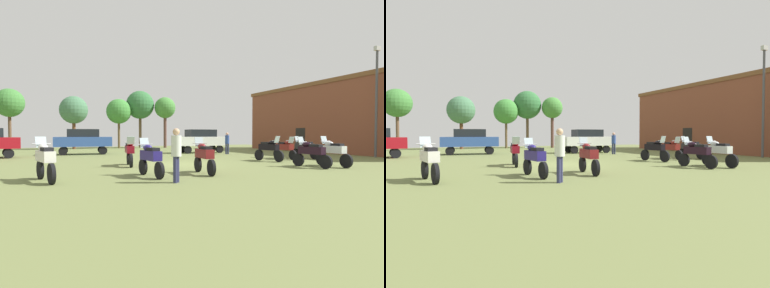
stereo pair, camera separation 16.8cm
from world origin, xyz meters
The scene contains 21 objects.
ground_plane centered at (0.00, 0.00, 0.01)m, with size 44.00×52.00×0.02m.
brick_building centered at (18.00, 4.65, 3.13)m, with size 6.12×20.01×6.24m.
motorcycle_1 centered at (7.68, 0.47, 0.73)m, with size 0.62×2.13×1.44m.
motorcycle_2 centered at (-6.22, -3.78, 0.76)m, with size 0.76×2.16×1.51m.
motorcycle_3 centered at (-0.43, -4.13, 0.74)m, with size 0.62×2.12×1.47m.
motorcycle_5 centered at (5.74, -0.39, 0.75)m, with size 0.69×2.18×1.49m.
motorcycle_6 centered at (5.36, -4.05, 0.74)m, with size 0.65×2.17×1.47m.
motorcycle_8 centered at (9.07, 0.22, 0.74)m, with size 0.68×2.12×1.47m.
motorcycle_9 centered at (6.63, -4.21, 0.76)m, with size 0.62×2.15×1.50m.
motorcycle_10 centered at (-2.45, 0.19, 0.75)m, with size 0.64×2.18×1.49m.
motorcycle_11 centered at (-2.65, -4.07, 0.73)m, with size 0.64×2.08×1.45m.
car_1 centered at (-3.73, 10.73, 1.19)m, with size 4.41×2.09×2.00m.
car_4 centered at (5.70, 8.83, 1.19)m, with size 4.37×1.98×2.00m.
person_1 centered at (-2.29, -5.83, 1.07)m, with size 0.48×0.48×1.79m.
person_2 centered at (6.87, 6.35, 1.04)m, with size 0.39×0.39×1.74m.
tree_1 centered at (6.37, 19.95, 4.69)m, with size 2.50×2.50×6.02m.
tree_3 centered at (-3.80, 20.53, 4.20)m, with size 2.96×2.96×5.70m.
tree_5 centered at (-9.71, 19.72, 4.63)m, with size 2.77×2.77×6.04m.
tree_6 centered at (1.04, 20.65, 4.21)m, with size 2.82×2.82×5.63m.
tree_7 centered at (3.62, 21.01, 5.06)m, with size 3.30×3.30×6.73m.
lamp_post centered at (14.43, -0.91, 4.24)m, with size 0.44×0.24×7.63m.
Camera 1 is at (-6.03, -15.36, 1.61)m, focal length 29.24 mm.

